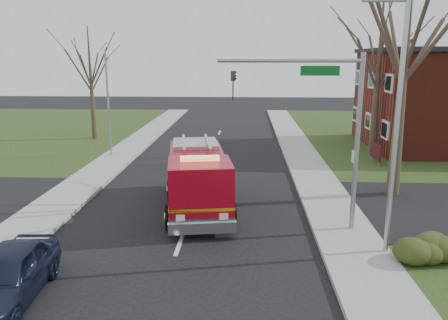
{
  "coord_description": "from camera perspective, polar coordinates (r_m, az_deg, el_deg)",
  "views": [
    {
      "loc": [
        2.36,
        -14.63,
        6.63
      ],
      "look_at": [
        1.37,
        4.92,
        2.0
      ],
      "focal_mm": 35.0,
      "sensor_mm": 36.0,
      "label": 1
    }
  ],
  "objects": [
    {
      "name": "parked_car_maroon",
      "position": [
        13.84,
        -26.51,
        -13.33
      ],
      "size": [
        2.09,
        4.54,
        1.51
      ],
      "primitive_type": "imported",
      "rotation": [
        0.0,
        0.0,
        0.07
      ],
      "color": "#161B30",
      "rests_on": "ground"
    },
    {
      "name": "sidewalk_right",
      "position": [
        16.49,
        16.4,
        -10.7
      ],
      "size": [
        2.4,
        80.0,
        0.15
      ],
      "primitive_type": "cube",
      "color": "#9E9E98",
      "rests_on": "ground"
    },
    {
      "name": "traffic_signal_mast",
      "position": [
        16.49,
        12.91,
        6.28
      ],
      "size": [
        5.29,
        0.18,
        6.8
      ],
      "color": "gray",
      "rests_on": "ground"
    },
    {
      "name": "hedge_corner",
      "position": [
        16.33,
        27.09,
        -9.99
      ],
      "size": [
        2.8,
        2.0,
        0.9
      ],
      "primitive_type": "ellipsoid",
      "color": "#2B3714",
      "rests_on": "lawn_right"
    },
    {
      "name": "bare_tree_far",
      "position": [
        30.87,
        19.62,
        12.3
      ],
      "size": [
        5.25,
        5.25,
        10.5
      ],
      "color": "#3E2D24",
      "rests_on": "ground"
    },
    {
      "name": "sidewalk_left",
      "position": [
        18.17,
        -25.8,
        -9.24
      ],
      "size": [
        2.4,
        80.0,
        0.15
      ],
      "primitive_type": "cube",
      "color": "#9E9E98",
      "rests_on": "ground"
    },
    {
      "name": "bare_tree_near",
      "position": [
        21.85,
        22.72,
        14.37
      ],
      "size": [
        6.0,
        6.0,
        12.0
      ],
      "color": "#3E2D24",
      "rests_on": "ground"
    },
    {
      "name": "ground",
      "position": [
        16.24,
        -5.82,
        -10.87
      ],
      "size": [
        120.0,
        120.0,
        0.0
      ],
      "primitive_type": "plane",
      "color": "black",
      "rests_on": "ground"
    },
    {
      "name": "bare_tree_left",
      "position": [
        36.78,
        -17.07,
        11.08
      ],
      "size": [
        4.5,
        4.5,
        9.0
      ],
      "color": "#3E2D24",
      "rests_on": "ground"
    },
    {
      "name": "streetlight_pole",
      "position": [
        15.06,
        21.44,
        4.45
      ],
      "size": [
        1.48,
        0.16,
        8.4
      ],
      "color": "#B7BABF",
      "rests_on": "ground"
    },
    {
      "name": "health_center_sign",
      "position": [
        28.9,
        19.19,
        1.09
      ],
      "size": [
        0.12,
        2.0,
        1.4
      ],
      "color": "#410F16",
      "rests_on": "ground"
    },
    {
      "name": "utility_pole_far",
      "position": [
        30.22,
        -14.88,
        6.92
      ],
      "size": [
        0.14,
        0.14,
        7.0
      ],
      "primitive_type": "cylinder",
      "color": "gray",
      "rests_on": "ground"
    },
    {
      "name": "fire_engine",
      "position": [
        19.33,
        -3.45,
        -2.65
      ],
      "size": [
        3.69,
        7.56,
        2.93
      ],
      "rotation": [
        0.0,
        0.0,
        0.15
      ],
      "color": "#A20718",
      "rests_on": "ground"
    }
  ]
}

